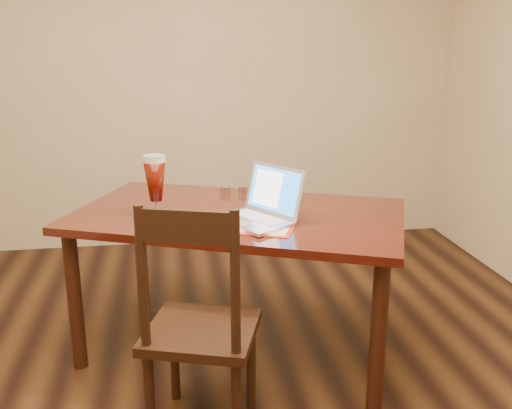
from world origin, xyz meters
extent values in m
cube|color=tan|center=(0.00, 2.50, 1.35)|extent=(4.50, 0.01, 2.70)
cube|color=#451009|center=(0.25, 0.71, 0.76)|extent=(1.91, 1.52, 0.04)
cylinder|color=black|center=(-0.60, 0.65, 0.37)|extent=(0.07, 0.07, 0.74)
cylinder|color=black|center=(0.79, 0.06, 0.37)|extent=(0.07, 0.07, 0.74)
cylinder|color=black|center=(-0.30, 1.36, 0.37)|extent=(0.07, 0.07, 0.74)
cylinder|color=black|center=(1.09, 0.77, 0.37)|extent=(0.07, 0.07, 0.74)
cube|color=#AE2110|center=(0.28, 0.49, 0.79)|extent=(0.53, 0.46, 0.00)
cube|color=beige|center=(0.28, 0.49, 0.79)|extent=(0.47, 0.41, 0.00)
cube|color=silver|center=(0.29, 0.51, 0.80)|extent=(0.41, 0.44, 0.02)
cube|color=silver|center=(0.33, 0.54, 0.81)|extent=(0.26, 0.31, 0.00)
cube|color=silver|center=(0.23, 0.47, 0.81)|extent=(0.10, 0.11, 0.00)
cube|color=silver|center=(0.42, 0.60, 0.93)|extent=(0.27, 0.34, 0.24)
cube|color=blue|center=(0.41, 0.60, 0.93)|extent=(0.23, 0.29, 0.20)
cube|color=white|center=(0.39, 0.63, 0.93)|extent=(0.14, 0.17, 0.17)
cylinder|color=silver|center=(-0.17, 0.71, 0.79)|extent=(0.10, 0.10, 0.01)
cylinder|color=silver|center=(-0.17, 0.71, 0.83)|extent=(0.02, 0.02, 0.07)
cylinder|color=beige|center=(-0.17, 0.71, 1.07)|extent=(0.11, 0.11, 0.02)
cylinder|color=silver|center=(-0.17, 0.71, 1.09)|extent=(0.11, 0.11, 0.01)
cylinder|color=silver|center=(0.22, 1.10, 0.80)|extent=(0.06, 0.06, 0.04)
cylinder|color=silver|center=(0.33, 1.09, 0.80)|extent=(0.06, 0.06, 0.04)
cube|color=black|center=(0.01, 0.07, 0.46)|extent=(0.56, 0.55, 0.04)
cylinder|color=black|center=(-0.22, -0.03, 0.22)|extent=(0.04, 0.04, 0.44)
cylinder|color=black|center=(-0.11, 0.29, 0.22)|extent=(0.04, 0.04, 0.44)
cylinder|color=black|center=(0.23, 0.18, 0.22)|extent=(0.04, 0.04, 0.44)
cylinder|color=black|center=(-0.22, -0.03, 0.77)|extent=(0.04, 0.04, 0.58)
cylinder|color=black|center=(0.13, -0.15, 0.77)|extent=(0.04, 0.04, 0.58)
cube|color=black|center=(-0.04, -0.09, 0.98)|extent=(0.36, 0.14, 0.13)
camera|label=1|loc=(-0.10, -2.10, 1.64)|focal=40.00mm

